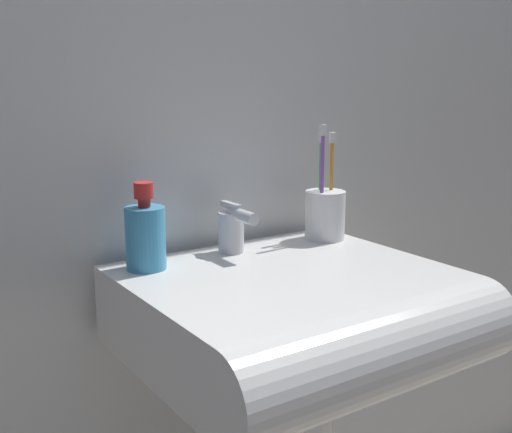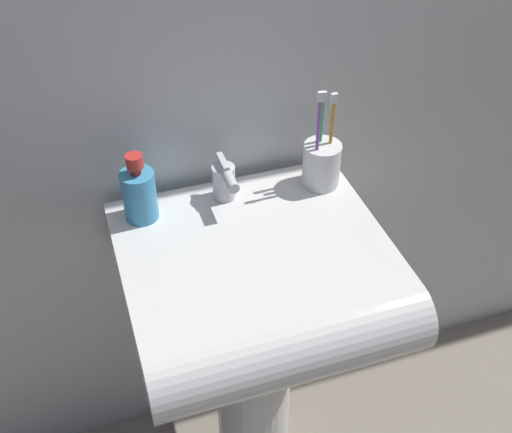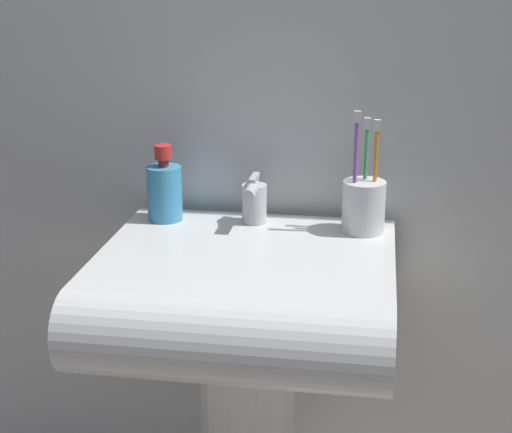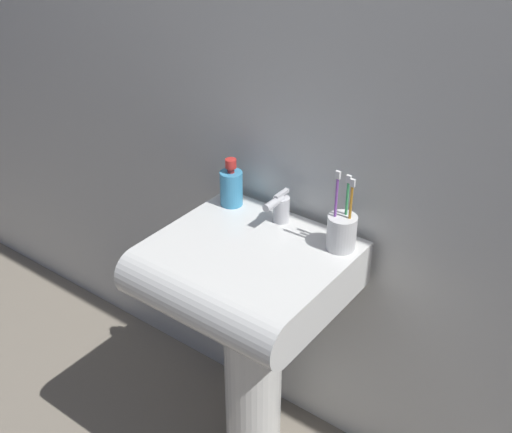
# 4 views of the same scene
# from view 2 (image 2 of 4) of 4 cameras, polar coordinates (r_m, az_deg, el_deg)

# --- Properties ---
(sink_pedestal) EXTENTS (0.17, 0.17, 0.64)m
(sink_pedestal) POSITION_cam_2_polar(r_m,az_deg,el_deg) (1.54, -0.26, -14.81)
(sink_pedestal) COLOR white
(sink_pedestal) RESTS_ON ground
(sink_basin) EXTENTS (0.50, 0.47, 0.13)m
(sink_basin) POSITION_cam_2_polar(r_m,az_deg,el_deg) (1.21, 0.42, -6.10)
(sink_basin) COLOR white
(sink_basin) RESTS_ON sink_pedestal
(faucet) EXTENTS (0.05, 0.10, 0.09)m
(faucet) POSITION_cam_2_polar(r_m,az_deg,el_deg) (1.27, -2.81, 3.20)
(faucet) COLOR silver
(faucet) RESTS_ON sink_basin
(toothbrush_cup) EXTENTS (0.08, 0.08, 0.22)m
(toothbrush_cup) POSITION_cam_2_polar(r_m,az_deg,el_deg) (1.31, 5.85, 4.76)
(toothbrush_cup) COLOR white
(toothbrush_cup) RESTS_ON sink_basin
(soap_bottle) EXTENTS (0.07, 0.07, 0.14)m
(soap_bottle) POSITION_cam_2_polar(r_m,az_deg,el_deg) (1.24, -10.35, 2.04)
(soap_bottle) COLOR #3F99CC
(soap_bottle) RESTS_ON sink_basin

